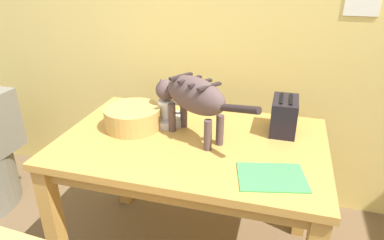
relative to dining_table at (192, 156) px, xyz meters
The scene contains 9 objects.
wall_rear 0.94m from the dining_table, 87.18° to the left, with size 5.31×0.11×2.50m.
dining_table is the anchor object (origin of this frame).
cat 0.30m from the dining_table, 105.83° to the left, with size 0.55×0.38×0.30m.
saucer_bowl 0.25m from the dining_table, 141.10° to the left, with size 0.19×0.19×0.04m, color #B5B1B6.
coffee_mug 0.28m from the dining_table, 140.53° to the left, with size 0.13×0.09×0.09m.
magazine 0.46m from the dining_table, 30.19° to the right, with size 0.26×0.20×0.01m, color green.
book_stack 0.45m from the dining_table, 158.28° to the left, with size 0.18×0.15×0.04m.
wicker_basket 0.36m from the dining_table, behind, with size 0.28×0.28×0.11m.
toaster 0.49m from the dining_table, 26.10° to the left, with size 0.12×0.20×0.18m.
Camera 1 is at (0.36, -0.12, 1.52)m, focal length 32.37 mm.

